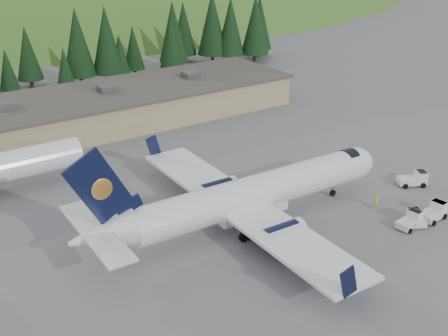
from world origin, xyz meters
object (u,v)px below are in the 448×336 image
ramp_worker (376,201)px  baggage_tug_d (434,212)px  airliner (248,197)px  terminal_building (78,113)px  baggage_tug_b (414,179)px  baggage_tug_c (415,217)px  baggage_tug_a (410,220)px

ramp_worker → baggage_tug_d: bearing=102.3°
airliner → ramp_worker: (13.97, -5.14, -2.42)m
baggage_tug_d → terminal_building: bearing=107.2°
terminal_building → baggage_tug_d: terminal_building is taller
airliner → baggage_tug_b: bearing=-8.0°
baggage_tug_d → ramp_worker: size_ratio=2.11×
baggage_tug_c → baggage_tug_b: bearing=-22.8°
airliner → ramp_worker: airliner is taller
baggage_tug_c → baggage_tug_a: bearing=128.6°
terminal_building → baggage_tug_c: bearing=-68.6°
baggage_tug_a → baggage_tug_b: 10.59m
airliner → baggage_tug_b: 22.72m
baggage_tug_c → terminal_building: (-18.74, 47.74, 2.00)m
airliner → baggage_tug_d: 20.21m
baggage_tug_a → baggage_tug_d: (3.47, -0.31, 0.07)m
baggage_tug_b → terminal_building: 49.25m
ramp_worker → baggage_tug_c: bearing=80.0°
baggage_tug_a → baggage_tug_b: bearing=28.4°
airliner → baggage_tug_d: airliner is taller
baggage_tug_b → terminal_building: bearing=150.1°
airliner → baggage_tug_a: airliner is taller
baggage_tug_a → ramp_worker: (0.21, 4.82, 0.10)m
airliner → baggage_tug_c: bearing=-32.0°
airliner → baggage_tug_c: 17.93m
baggage_tug_a → terminal_building: (-17.70, 47.93, 1.90)m
baggage_tug_a → baggage_tug_c: (1.04, 0.19, -0.10)m
airliner → ramp_worker: size_ratio=22.26×
ramp_worker → terminal_building: bearing=-87.6°
airliner → baggage_tug_b: (22.28, -3.68, -2.44)m
baggage_tug_a → baggage_tug_b: baggage_tug_b is taller
baggage_tug_b → baggage_tug_a: bearing=-115.7°
baggage_tug_d → airliner: bearing=142.8°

